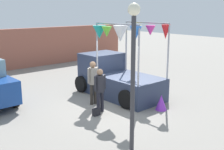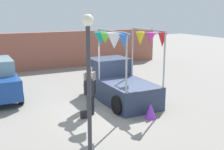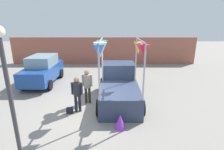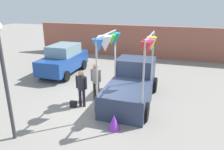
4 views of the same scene
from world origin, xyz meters
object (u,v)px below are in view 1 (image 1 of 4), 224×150
Objects in this scene: person_vendor at (93,78)px; handbag at (96,112)px; vendor_truck at (115,75)px; street_lamp at (133,58)px; person_customer at (100,86)px; folded_kite_bundle_violet at (161,102)px.

person_vendor is 6.40× the size of handbag.
vendor_truck is 1.03× the size of street_lamp.
folded_kite_bundle_violet is at bearing -36.13° from person_customer.
person_customer reaches higher than folded_kite_bundle_violet.
street_lamp reaches higher than folded_kite_bundle_violet.
person_vendor is at bearing 68.41° from person_customer.
street_lamp is (-1.24, -2.91, 1.58)m from person_customer.
handbag is at bearing 71.74° from street_lamp.
vendor_truck is 6.82× the size of folded_kite_bundle_violet.
person_vendor is 0.45× the size of street_lamp.
folded_kite_bundle_violet is at bearing 25.70° from street_lamp.
vendor_truck is 2.45× the size of person_customer.
folded_kite_bundle_violet is (-0.03, -2.71, -0.62)m from vendor_truck.
vendor_truck is 14.62× the size of handbag.
vendor_truck reaches higher than person_vendor.
person_customer is 2.78× the size of folded_kite_bundle_violet.
street_lamp reaches higher than person_customer.
handbag is (-2.29, -1.52, -0.78)m from vendor_truck.
vendor_truck is 2.34m from person_customer.
person_vendor is at bearing -164.51° from vendor_truck.
person_vendor reaches higher than person_customer.
person_vendor is at bearing 124.54° from folded_kite_bundle_violet.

